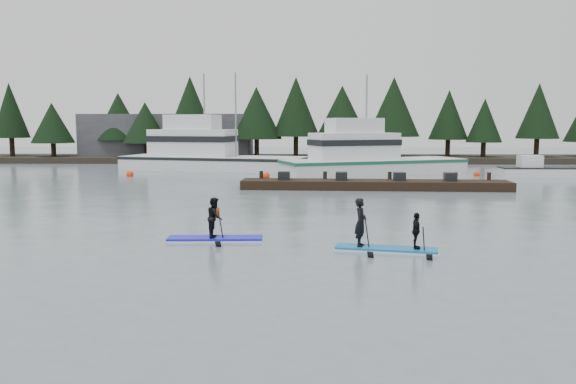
{
  "coord_description": "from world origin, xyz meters",
  "views": [
    {
      "loc": [
        0.57,
        -17.25,
        3.91
      ],
      "look_at": [
        0.0,
        6.0,
        1.1
      ],
      "focal_mm": 35.0,
      "sensor_mm": 36.0,
      "label": 1
    }
  ],
  "objects_px": {
    "floating_dock": "(374,185)",
    "paddleboard_solo": "(215,225)",
    "fishing_boat_large": "(208,162)",
    "fishing_boat_medium": "(369,166)",
    "paddleboard_duo": "(384,234)"
  },
  "relations": [
    {
      "from": "fishing_boat_medium",
      "to": "paddleboard_duo",
      "type": "distance_m",
      "value": 27.64
    },
    {
      "from": "fishing_boat_medium",
      "to": "fishing_boat_large",
      "type": "bearing_deg",
      "value": 144.01
    },
    {
      "from": "fishing_boat_large",
      "to": "paddleboard_solo",
      "type": "height_order",
      "value": "fishing_boat_large"
    },
    {
      "from": "paddleboard_solo",
      "to": "paddleboard_duo",
      "type": "height_order",
      "value": "paddleboard_duo"
    },
    {
      "from": "fishing_boat_large",
      "to": "fishing_boat_medium",
      "type": "bearing_deg",
      "value": -2.03
    },
    {
      "from": "fishing_boat_large",
      "to": "paddleboard_duo",
      "type": "bearing_deg",
      "value": -57.55
    },
    {
      "from": "fishing_boat_large",
      "to": "fishing_boat_medium",
      "type": "relative_size",
      "value": 1.09
    },
    {
      "from": "paddleboard_solo",
      "to": "paddleboard_duo",
      "type": "relative_size",
      "value": 1.0
    },
    {
      "from": "fishing_boat_large",
      "to": "paddleboard_solo",
      "type": "xyz_separation_m",
      "value": [
        5.19,
        -29.85,
        -0.17
      ]
    },
    {
      "from": "fishing_boat_large",
      "to": "fishing_boat_medium",
      "type": "distance_m",
      "value": 13.98
    },
    {
      "from": "fishing_boat_large",
      "to": "floating_dock",
      "type": "bearing_deg",
      "value": -35.62
    },
    {
      "from": "floating_dock",
      "to": "paddleboard_solo",
      "type": "height_order",
      "value": "paddleboard_solo"
    },
    {
      "from": "fishing_boat_large",
      "to": "floating_dock",
      "type": "relative_size",
      "value": 1.03
    },
    {
      "from": "fishing_boat_large",
      "to": "paddleboard_solo",
      "type": "bearing_deg",
      "value": -66.52
    },
    {
      "from": "floating_dock",
      "to": "paddleboard_solo",
      "type": "bearing_deg",
      "value": -112.81
    }
  ]
}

